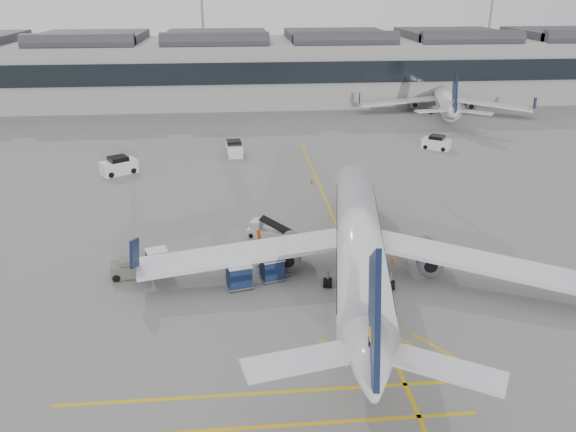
{
  "coord_description": "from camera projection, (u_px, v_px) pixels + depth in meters",
  "views": [
    {
      "loc": [
        1.25,
        -34.38,
        20.56
      ],
      "look_at": [
        4.87,
        5.21,
        4.0
      ],
      "focal_mm": 35.0,
      "sensor_mm": 36.0,
      "label": 1
    }
  ],
  "objects": [
    {
      "name": "light_masts",
      "position": [
        219.0,
        15.0,
        112.75
      ],
      "size": [
        113.0,
        0.6,
        25.45
      ],
      "color": "slate",
      "rests_on": "ground"
    },
    {
      "name": "belt_loader",
      "position": [
        267.0,
        231.0,
        48.93
      ],
      "size": [
        4.52,
        2.87,
        1.8
      ],
      "rotation": [
        0.0,
        0.0,
        -0.41
      ],
      "color": "silver",
      "rests_on": "ground"
    },
    {
      "name": "safety_cone_engine",
      "position": [
        394.0,
        260.0,
        44.54
      ],
      "size": [
        0.32,
        0.32,
        0.45
      ],
      "primitive_type": "cone",
      "color": "#F24C0A",
      "rests_on": "ground"
    },
    {
      "name": "ramp_agent_b",
      "position": [
        259.0,
        254.0,
        43.67
      ],
      "size": [
        1.23,
        1.2,
        2.0
      ],
      "primitive_type": "imported",
      "rotation": [
        0.0,
        0.0,
        3.84
      ],
      "color": "#EA470C",
      "rests_on": "ground"
    },
    {
      "name": "baggage_cart_b",
      "position": [
        239.0,
        275.0,
        40.6
      ],
      "size": [
        2.08,
        1.84,
        1.89
      ],
      "rotation": [
        0.0,
        0.0,
        0.22
      ],
      "color": "gray",
      "rests_on": "ground"
    },
    {
      "name": "safety_cone_nose",
      "position": [
        312.0,
        182.0,
        62.06
      ],
      "size": [
        0.32,
        0.32,
        0.44
      ],
      "primitive_type": "cone",
      "color": "#F24C0A",
      "rests_on": "ground"
    },
    {
      "name": "baggage_cart_d",
      "position": [
        157.0,
        260.0,
        42.97
      ],
      "size": [
        2.04,
        1.86,
        1.76
      ],
      "rotation": [
        0.0,
        0.0,
        0.35
      ],
      "color": "gray",
      "rests_on": "ground"
    },
    {
      "name": "airliner_far",
      "position": [
        444.0,
        98.0,
        94.99
      ],
      "size": [
        28.19,
        31.16,
        8.43
      ],
      "rotation": [
        0.0,
        0.0,
        -0.24
      ],
      "color": "silver",
      "rests_on": "ground"
    },
    {
      "name": "baggage_cart_c",
      "position": [
        272.0,
        268.0,
        41.68
      ],
      "size": [
        2.03,
        1.82,
        1.8
      ],
      "rotation": [
        0.0,
        0.0,
        0.27
      ],
      "color": "gray",
      "rests_on": "ground"
    },
    {
      "name": "service_van_right",
      "position": [
        436.0,
        143.0,
        74.72
      ],
      "size": [
        3.96,
        3.5,
        1.84
      ],
      "rotation": [
        0.0,
        0.0,
        -0.6
      ],
      "color": "silver",
      "rests_on": "ground"
    },
    {
      "name": "apron_markings",
      "position": [
        341.0,
        235.0,
        49.44
      ],
      "size": [
        0.25,
        60.0,
        0.01
      ],
      "primitive_type": "cube",
      "color": "gold",
      "rests_on": "ground"
    },
    {
      "name": "service_van_left",
      "position": [
        119.0,
        166.0,
        64.99
      ],
      "size": [
        4.45,
        3.8,
        2.05
      ],
      "rotation": [
        0.0,
        0.0,
        0.55
      ],
      "color": "silver",
      "rests_on": "ground"
    },
    {
      "name": "airliner_main",
      "position": [
        359.0,
        244.0,
        41.29
      ],
      "size": [
        32.3,
        35.57,
        9.52
      ],
      "rotation": [
        0.0,
        0.0,
        -0.17
      ],
      "color": "silver",
      "rests_on": "ground"
    },
    {
      "name": "ramp_agent_a",
      "position": [
        259.0,
        239.0,
        46.51
      ],
      "size": [
        0.68,
        0.78,
        1.8
      ],
      "primitive_type": "imported",
      "rotation": [
        0.0,
        0.0,
        1.12
      ],
      "color": "#FF620D",
      "rests_on": "ground"
    },
    {
      "name": "terminal",
      "position": [
        229.0,
        67.0,
        103.16
      ],
      "size": [
        200.0,
        20.45,
        12.4
      ],
      "color": "#9E9E99",
      "rests_on": "ground"
    },
    {
      "name": "ground",
      "position": [
        226.0,
        299.0,
        39.4
      ],
      "size": [
        220.0,
        220.0,
        0.0
      ],
      "primitive_type": "plane",
      "color": "gray",
      "rests_on": "ground"
    },
    {
      "name": "baggage_cart_a",
      "position": [
        278.0,
        260.0,
        42.54
      ],
      "size": [
        2.11,
        1.81,
        2.06
      ],
      "rotation": [
        0.0,
        0.0,
        0.11
      ],
      "color": "gray",
      "rests_on": "ground"
    },
    {
      "name": "service_van_mid",
      "position": [
        234.0,
        149.0,
        72.02
      ],
      "size": [
        2.26,
        3.93,
        1.93
      ],
      "rotation": [
        0.0,
        0.0,
        1.68
      ],
      "color": "silver",
      "rests_on": "ground"
    },
    {
      "name": "pushback_tug",
      "position": [
        129.0,
        268.0,
        42.33
      ],
      "size": [
        2.82,
        1.98,
        1.46
      ],
      "rotation": [
        0.0,
        0.0,
        0.16
      ],
      "color": "#595B4D",
      "rests_on": "ground"
    }
  ]
}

